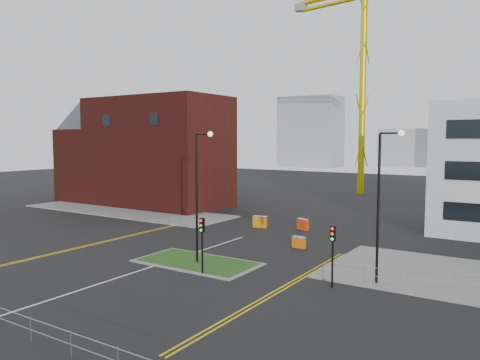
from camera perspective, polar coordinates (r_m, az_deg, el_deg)
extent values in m
plane|color=black|center=(29.29, -18.40, -12.44)|extent=(200.00, 200.00, 0.00)
cube|color=slate|center=(58.16, -13.84, -3.66)|extent=(28.00, 8.00, 0.12)
cube|color=slate|center=(33.39, -5.25, -9.97)|extent=(8.60, 4.60, 0.08)
cube|color=#204517|center=(33.39, -5.25, -9.94)|extent=(8.00, 4.00, 0.12)
cube|color=#4C1513|center=(61.81, -9.92, 3.37)|extent=(18.00, 10.00, 14.00)
cube|color=black|center=(61.20, -15.97, 6.99)|extent=(1.40, 0.10, 1.40)
cube|color=black|center=(55.44, -10.47, 7.33)|extent=(1.40, 0.10, 1.40)
cube|color=#4C1513|center=(70.58, -17.07, 1.79)|extent=(6.00, 10.00, 10.00)
cube|color=#2D3038|center=(70.50, -17.17, 5.85)|extent=(6.40, 8.49, 8.49)
cylinder|color=#D5BA0C|center=(76.56, 14.72, 10.22)|extent=(1.00, 1.00, 31.71)
cube|color=gray|center=(85.66, 7.44, 20.14)|extent=(2.18, 1.54, 1.20)
cylinder|color=black|center=(32.53, -5.31, -2.36)|extent=(0.16, 0.16, 9.00)
cylinder|color=black|center=(31.90, -4.52, 5.60)|extent=(1.20, 0.10, 0.10)
sphere|color=silver|center=(31.54, -3.65, 5.61)|extent=(0.36, 0.36, 0.36)
cylinder|color=black|center=(28.79, 16.49, -3.50)|extent=(0.16, 0.16, 9.00)
cylinder|color=black|center=(28.33, 17.89, 5.46)|extent=(1.20, 0.10, 0.10)
sphere|color=silver|center=(28.18, 19.07, 5.43)|extent=(0.36, 0.36, 0.36)
cylinder|color=black|center=(30.31, -4.62, -8.67)|extent=(0.12, 0.12, 3.00)
cube|color=black|center=(29.96, -4.64, -5.51)|extent=(0.28, 0.22, 0.90)
sphere|color=red|center=(29.81, -4.80, -4.98)|extent=(0.18, 0.18, 0.18)
sphere|color=orange|center=(29.86, -4.79, -5.54)|extent=(0.18, 0.18, 0.18)
sphere|color=#0CCC33|center=(29.91, -4.79, -6.11)|extent=(0.18, 0.18, 0.18)
cylinder|color=black|center=(28.16, 11.20, -9.81)|extent=(0.12, 0.12, 3.00)
cube|color=black|center=(27.78, 11.26, -6.42)|extent=(0.28, 0.22, 0.90)
sphere|color=red|center=(27.60, 11.17, -5.86)|extent=(0.18, 0.18, 0.18)
sphere|color=orange|center=(27.66, 11.16, -6.47)|extent=(0.18, 0.18, 0.18)
sphere|color=#0CCC33|center=(27.72, 11.15, -7.07)|extent=(0.18, 0.18, 0.18)
cylinder|color=gray|center=(48.93, -10.03, -4.03)|extent=(6.00, 0.04, 0.04)
cylinder|color=gray|center=(49.01, -10.02, -4.61)|extent=(6.00, 0.04, 0.04)
cylinder|color=gray|center=(51.07, -12.49, -4.26)|extent=(0.05, 0.05, 1.10)
cylinder|color=gray|center=(47.04, -7.33, -4.98)|extent=(0.05, 0.05, 1.10)
cylinder|color=gray|center=(29.67, 10.07, -10.93)|extent=(0.05, 0.05, 1.10)
cube|color=silver|center=(30.52, -15.41, -11.65)|extent=(0.15, 30.00, 0.01)
cube|color=gold|center=(42.21, -15.45, -7.02)|extent=(0.12, 24.00, 0.01)
cube|color=gold|center=(41.99, -15.18, -7.07)|extent=(0.12, 24.00, 0.01)
cube|color=gold|center=(27.84, 4.67, -13.11)|extent=(0.12, 20.00, 0.01)
cube|color=gold|center=(27.71, 5.23, -13.21)|extent=(0.12, 20.00, 0.01)
cube|color=gray|center=(150.70, 8.63, 5.81)|extent=(18.00, 12.00, 22.00)
cube|color=gray|center=(160.20, 22.13, 3.66)|extent=(30.00, 12.00, 12.00)
cube|color=#CA700B|center=(46.09, 2.44, -5.12)|extent=(1.43, 0.77, 1.14)
cube|color=silver|center=(46.01, 2.45, -4.49)|extent=(1.43, 0.77, 0.14)
cube|color=red|center=(45.40, 7.66, -5.37)|extent=(1.33, 0.87, 1.05)
cube|color=silver|center=(45.31, 7.66, -4.78)|extent=(1.33, 0.87, 0.13)
cube|color=#D3600B|center=(37.88, 7.19, -7.54)|extent=(1.13, 0.47, 0.92)
cube|color=silver|center=(37.79, 7.20, -6.93)|extent=(1.13, 0.47, 0.11)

